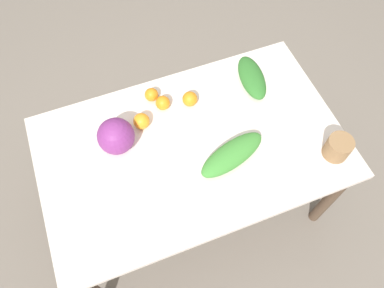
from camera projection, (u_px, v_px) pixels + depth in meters
The scene contains 10 objects.
ground_plane at pixel (192, 198), 2.41m from camera, with size 8.00×8.00×0.00m, color #70665B.
dining_table at pixel (192, 154), 1.87m from camera, with size 1.46×0.89×0.70m.
cabbage_purple at pixel (116, 136), 1.72m from camera, with size 0.17×0.17×0.17m, color #7A2D75.
paper_bag at pixel (338, 147), 1.73m from camera, with size 0.12×0.12×0.11m, color olive.
greens_bunch_chard at pixel (232, 154), 1.73m from camera, with size 0.35×0.12×0.08m, color #3D8433.
greens_bunch_scallion at pixel (252, 77), 1.95m from camera, with size 0.29×0.12×0.07m, color #2D6B28.
orange_0 at pixel (163, 103), 1.87m from camera, with size 0.07×0.07×0.07m, color orange.
orange_1 at pixel (141, 121), 1.81m from camera, with size 0.08×0.08×0.08m, color orange.
orange_2 at pixel (190, 99), 1.88m from camera, with size 0.08×0.08×0.08m, color orange.
orange_3 at pixel (151, 95), 1.90m from camera, with size 0.07×0.07×0.07m, color orange.
Camera 1 is at (-0.31, -0.80, 2.28)m, focal length 35.00 mm.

